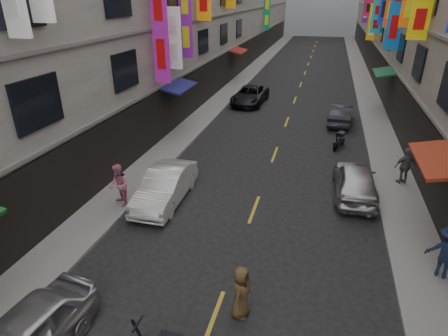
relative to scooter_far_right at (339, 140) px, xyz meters
The scene contains 13 objects.
sidewalk_left 18.56m from the scooter_far_right, 120.56° to the left, with size 2.00×90.00×0.12m, color slate.
sidewalk_right 16.19m from the scooter_far_right, 80.89° to the left, with size 2.00×90.00×0.12m, color slate.
street_awnings 5.35m from the scooter_far_right, behind, with size 13.99×35.20×0.41m.
lane_markings 13.44m from the scooter_far_right, 104.83° to the left, with size 0.12×80.20×0.01m.
scooter_far_right is the anchor object (origin of this frame).
car_left_mid 11.04m from the scooter_far_right, 130.96° to the right, with size 1.53×4.38×1.44m, color silver.
car_left_far 10.47m from the scooter_far_right, 130.91° to the left, with size 2.29×4.98×1.38m, color black.
car_right_mid 5.75m from the scooter_far_right, 84.37° to the right, with size 1.73×4.31×1.47m, color #B7B8BD.
car_right_far 4.48m from the scooter_far_right, 88.77° to the left, with size 1.41×4.05×1.33m, color #2A2A33.
pedestrian_lfar 12.83m from the scooter_far_right, 133.58° to the right, with size 0.87×0.60×1.80m, color #CF6E92.
pedestrian_rnear 11.00m from the scooter_far_right, 74.33° to the right, with size 1.15×0.59×1.77m, color #121C34.
pedestrian_rfar 5.01m from the scooter_far_right, 55.93° to the right, with size 1.01×0.57×1.72m, color #59595B.
pedestrian_crossing 13.90m from the scooter_far_right, 101.41° to the right, with size 0.78×0.53×1.59m, color brown.
Camera 1 is at (2.25, 4.82, 8.15)m, focal length 30.00 mm.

